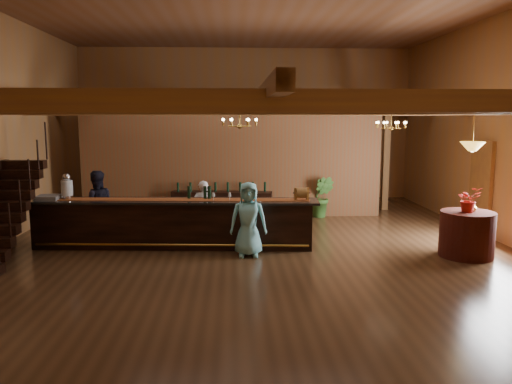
{
  "coord_description": "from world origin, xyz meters",
  "views": [
    {
      "loc": [
        -0.48,
        -11.52,
        3.0
      ],
      "look_at": [
        0.07,
        0.48,
        1.21
      ],
      "focal_mm": 35.0,
      "sensor_mm": 36.0,
      "label": 1
    }
  ],
  "objects_px": {
    "backbar_shelf": "(222,205)",
    "chandelier_right": "(391,125)",
    "tasting_bar": "(173,223)",
    "chandelier_left": "(240,122)",
    "beverage_dispenser": "(67,187)",
    "floor_plant": "(322,197)",
    "raffle_drum": "(302,193)",
    "bartender": "(203,210)",
    "staff_second": "(97,206)",
    "guest": "(248,219)",
    "pendant_lamp": "(472,146)",
    "round_table": "(467,234)"
  },
  "relations": [
    {
      "from": "backbar_shelf",
      "to": "staff_second",
      "type": "height_order",
      "value": "staff_second"
    },
    {
      "from": "tasting_bar",
      "to": "chandelier_right",
      "type": "bearing_deg",
      "value": 19.47
    },
    {
      "from": "staff_second",
      "to": "guest",
      "type": "distance_m",
      "value": 3.99
    },
    {
      "from": "backbar_shelf",
      "to": "chandelier_right",
      "type": "relative_size",
      "value": 3.71
    },
    {
      "from": "backbar_shelf",
      "to": "floor_plant",
      "type": "bearing_deg",
      "value": 11.74
    },
    {
      "from": "tasting_bar",
      "to": "raffle_drum",
      "type": "bearing_deg",
      "value": -1.0
    },
    {
      "from": "pendant_lamp",
      "to": "bartender",
      "type": "xyz_separation_m",
      "value": [
        -5.82,
        1.92,
        -1.67
      ]
    },
    {
      "from": "chandelier_left",
      "to": "floor_plant",
      "type": "distance_m",
      "value": 4.67
    },
    {
      "from": "backbar_shelf",
      "to": "staff_second",
      "type": "bearing_deg",
      "value": -132.59
    },
    {
      "from": "raffle_drum",
      "to": "bartender",
      "type": "height_order",
      "value": "bartender"
    },
    {
      "from": "raffle_drum",
      "to": "staff_second",
      "type": "xyz_separation_m",
      "value": [
        -4.9,
        1.0,
        -0.43
      ]
    },
    {
      "from": "beverage_dispenser",
      "to": "floor_plant",
      "type": "distance_m",
      "value": 7.31
    },
    {
      "from": "chandelier_left",
      "to": "backbar_shelf",
      "type": "bearing_deg",
      "value": 99.44
    },
    {
      "from": "raffle_drum",
      "to": "chandelier_right",
      "type": "relative_size",
      "value": 0.42
    },
    {
      "from": "backbar_shelf",
      "to": "bartender",
      "type": "xyz_separation_m",
      "value": [
        -0.41,
        -2.37,
        0.31
      ]
    },
    {
      "from": "guest",
      "to": "beverage_dispenser",
      "type": "bearing_deg",
      "value": 167.01
    },
    {
      "from": "tasting_bar",
      "to": "guest",
      "type": "height_order",
      "value": "guest"
    },
    {
      "from": "backbar_shelf",
      "to": "chandelier_right",
      "type": "bearing_deg",
      "value": -12.15
    },
    {
      "from": "tasting_bar",
      "to": "round_table",
      "type": "relative_size",
      "value": 5.91
    },
    {
      "from": "tasting_bar",
      "to": "pendant_lamp",
      "type": "distance_m",
      "value": 6.82
    },
    {
      "from": "beverage_dispenser",
      "to": "chandelier_left",
      "type": "bearing_deg",
      "value": -0.9
    },
    {
      "from": "guest",
      "to": "pendant_lamp",
      "type": "bearing_deg",
      "value": -1.9
    },
    {
      "from": "pendant_lamp",
      "to": "tasting_bar",
      "type": "bearing_deg",
      "value": 170.36
    },
    {
      "from": "chandelier_right",
      "to": "pendant_lamp",
      "type": "distance_m",
      "value": 2.82
    },
    {
      "from": "beverage_dispenser",
      "to": "chandelier_right",
      "type": "xyz_separation_m",
      "value": [
        8.01,
        1.3,
        1.41
      ]
    },
    {
      "from": "beverage_dispenser",
      "to": "floor_plant",
      "type": "bearing_deg",
      "value": 25.64
    },
    {
      "from": "raffle_drum",
      "to": "chandelier_right",
      "type": "bearing_deg",
      "value": 34.71
    },
    {
      "from": "tasting_bar",
      "to": "staff_second",
      "type": "bearing_deg",
      "value": 163.38
    },
    {
      "from": "bartender",
      "to": "chandelier_left",
      "type": "bearing_deg",
      "value": 141.7
    },
    {
      "from": "chandelier_left",
      "to": "pendant_lamp",
      "type": "relative_size",
      "value": 0.89
    },
    {
      "from": "raffle_drum",
      "to": "pendant_lamp",
      "type": "height_order",
      "value": "pendant_lamp"
    },
    {
      "from": "beverage_dispenser",
      "to": "floor_plant",
      "type": "relative_size",
      "value": 0.48
    },
    {
      "from": "tasting_bar",
      "to": "pendant_lamp",
      "type": "bearing_deg",
      "value": -5.56
    },
    {
      "from": "round_table",
      "to": "chandelier_right",
      "type": "distance_m",
      "value": 3.63
    },
    {
      "from": "round_table",
      "to": "pendant_lamp",
      "type": "xyz_separation_m",
      "value": [
        0.0,
        -0.0,
        1.91
      ]
    },
    {
      "from": "round_table",
      "to": "staff_second",
      "type": "xyz_separation_m",
      "value": [
        -8.41,
        1.83,
        0.37
      ]
    },
    {
      "from": "guest",
      "to": "floor_plant",
      "type": "xyz_separation_m",
      "value": [
        2.36,
        4.21,
        -0.19
      ]
    },
    {
      "from": "tasting_bar",
      "to": "guest",
      "type": "xyz_separation_m",
      "value": [
        1.73,
        -0.84,
        0.25
      ]
    },
    {
      "from": "raffle_drum",
      "to": "round_table",
      "type": "distance_m",
      "value": 3.7
    },
    {
      "from": "raffle_drum",
      "to": "chandelier_left",
      "type": "bearing_deg",
      "value": 162.84
    },
    {
      "from": "staff_second",
      "to": "raffle_drum",
      "type": "bearing_deg",
      "value": 148.54
    },
    {
      "from": "beverage_dispenser",
      "to": "round_table",
      "type": "xyz_separation_m",
      "value": [
        8.94,
        -1.33,
        -0.91
      ]
    },
    {
      "from": "tasting_bar",
      "to": "guest",
      "type": "relative_size",
      "value": 4.15
    },
    {
      "from": "backbar_shelf",
      "to": "floor_plant",
      "type": "height_order",
      "value": "floor_plant"
    },
    {
      "from": "tasting_bar",
      "to": "chandelier_left",
      "type": "relative_size",
      "value": 8.47
    },
    {
      "from": "round_table",
      "to": "floor_plant",
      "type": "relative_size",
      "value": 0.91
    },
    {
      "from": "bartender",
      "to": "guest",
      "type": "distance_m",
      "value": 1.98
    },
    {
      "from": "beverage_dispenser",
      "to": "raffle_drum",
      "type": "bearing_deg",
      "value": -5.21
    },
    {
      "from": "raffle_drum",
      "to": "backbar_shelf",
      "type": "relative_size",
      "value": 0.11
    },
    {
      "from": "beverage_dispenser",
      "to": "guest",
      "type": "height_order",
      "value": "beverage_dispenser"
    }
  ]
}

